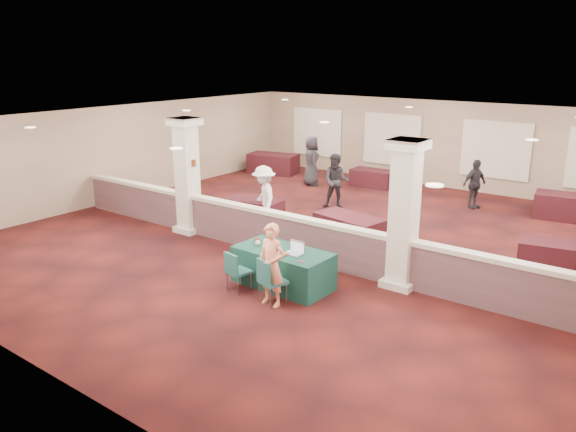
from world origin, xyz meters
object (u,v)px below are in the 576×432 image
Objects in this scene: far_table_front_left at (253,210)px; attendee_c at (474,184)px; attendee_b at (264,197)px; conf_chair_side at (236,269)px; near_table at (283,268)px; far_table_front_right at (556,257)px; attendee_d at (311,161)px; conf_chair_main at (269,278)px; far_table_front_center at (349,230)px; woman at (272,265)px; far_table_back_right at (568,207)px; far_table_back_center at (372,178)px; attendee_a at (336,181)px; far_table_back_left at (273,164)px.

far_table_front_left is 1.07× the size of attendee_c.
conf_chair_side is at bearing -21.05° from attendee_b.
near_table is 6.39m from far_table_front_right.
attendee_d reaches higher than attendee_b.
far_table_front_center is at bearing 117.76° from conf_chair_main.
far_table_front_right is 0.89× the size of attendee_d.
conf_chair_main is 4.26m from far_table_front_center.
far_table_back_right is at bearing 69.81° from woman.
conf_chair_main is 0.29m from woman.
attendee_d is at bearing -149.69° from far_table_back_center.
far_table_back_center is (-3.28, 10.41, -0.24)m from conf_chair_main.
conf_chair_side is 0.55× the size of far_table_back_center.
woman reaches higher than far_table_front_right.
near_table is 2.42× the size of conf_chair_side.
far_table_back_center is 6.53m from attendee_b.
woman is 6.82m from far_table_front_right.
woman is at bearing -127.72° from far_table_front_right.
conf_chair_main is at bearing -170.05° from woman.
attendee_b is (-6.85, -6.15, 0.53)m from far_table_back_right.
near_table reaches higher than far_table_back_right.
conf_chair_side is at bearing 176.39° from woman.
attendee_d is (-4.34, 9.18, 0.42)m from conf_chair_side.
attendee_a is 4.47m from attendee_c.
attendee_c is (1.44, 5.44, 0.42)m from far_table_front_center.
attendee_c is (8.59, -0.43, 0.39)m from far_table_back_left.
attendee_b reaches higher than conf_chair_side.
attendee_a reaches higher than conf_chair_main.
far_table_back_right is 2.82m from attendee_c.
conf_chair_main is 9.68m from attendee_c.
attendee_c reaches higher than far_table_front_right.
conf_chair_main reaches higher than far_table_front_left.
far_table_back_right is 1.19× the size of attendee_c.
attendee_a is 3.12m from attendee_b.
attendee_b is (-2.34, 3.85, 0.39)m from conf_chair_side.
attendee_d is (-2.50, 2.25, 0.05)m from attendee_a.
conf_chair_main is 10.67m from far_table_back_right.
far_table_back_right reaches higher than far_table_front_left.
far_table_front_right is 10.27m from attendee_d.
far_table_front_center is at bearing -78.98° from attendee_a.
conf_chair_side is 0.48× the size of attendee_b.
far_table_front_center is at bearing 95.27° from conf_chair_side.
near_table is at bearing -72.79° from far_table_back_center.
near_table is at bearing -7.88° from attendee_b.
attendee_b reaches higher than near_table.
far_table_front_center is (0.31, 4.15, -0.14)m from conf_chair_side.
attendee_d is at bearing -18.61° from far_table_back_left.
attendee_b is (-2.94, 3.00, 0.50)m from near_table.
far_table_back_left is at bearing -175.84° from far_table_back_center.
attendee_c is at bearing 104.38° from conf_chair_main.
conf_chair_main is at bearing -128.03° from far_table_front_right.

